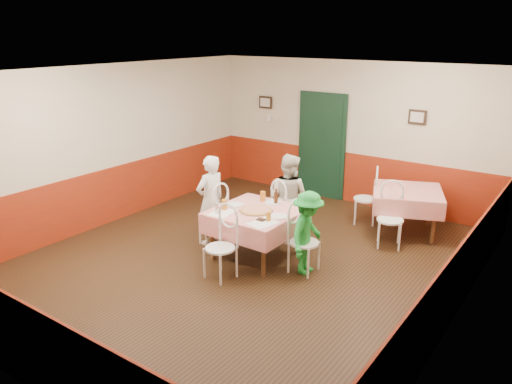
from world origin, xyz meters
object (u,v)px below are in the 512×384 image
Objects in this scene: wallet at (261,220)px; glass_c at (263,196)px; chair_right at (304,243)px; chair_second_a at (365,199)px; pizza at (256,210)px; main_table at (256,234)px; beer_bottle at (276,197)px; chair_left at (213,218)px; glass_a at (224,205)px; chair_near at (220,248)px; second_table at (406,211)px; glass_b at (269,217)px; chair_far at (286,214)px; diner_left at (211,200)px; diner_far at (288,197)px; diner_right at (308,233)px; chair_second_b at (390,220)px.

glass_c is at bearing 123.41° from wallet.
chair_right and chair_second_a have the same top height.
pizza is at bearing 90.19° from chair_right.
beer_bottle is at bearing 79.63° from main_table.
chair_left is 1.70m from chair_right.
chair_left is 0.64m from glass_a.
main_table is at bearing 95.59° from chair_near.
glass_b reaches higher than second_table.
chair_far is 0.61× the size of diner_left.
glass_b is 0.74m from beer_bottle.
diner_left reaches higher than beer_bottle.
pizza is 0.39m from wallet.
diner_left is (-0.49, 0.25, -0.10)m from glass_a.
beer_bottle is 0.50m from diner_far.
beer_bottle is at bearing 54.49° from diner_right.
glass_b is at bearing 116.65° from chair_right.
glass_c is (0.69, 0.41, 0.39)m from chair_left.
glass_b is (0.40, 0.60, 0.37)m from chair_near.
chair_right is 2.32m from chair_second_a.
beer_bottle is 0.18× the size of diner_right.
diner_right is (0.90, -0.01, 0.24)m from main_table.
main_table is 5.52× the size of beer_bottle.
beer_bottle is 0.76m from wallet.
chair_right is at bearing -106.21° from second_table.
diner_far is (0.02, 1.75, 0.28)m from chair_near.
pizza is 0.48m from glass_c.
diner_far is at bearing 41.89° from chair_right.
chair_left is at bearing -155.80° from beer_bottle.
diner_far is (0.91, 0.89, -0.01)m from diner_left.
chair_far is 1.00× the size of chair_second_b.
beer_bottle is at bearing 82.72° from pizza.
wallet is at bearing -73.10° from beer_bottle.
glass_c is (-0.17, -0.43, 0.39)m from chair_far.
chair_far is 0.28m from diner_far.
diner_far is at bearing 98.24° from beer_bottle.
second_table is 3.30m from chair_left.
diner_left reaches higher than chair_left.
glass_a is 1.22× the size of glass_b.
main_table is 0.66m from beer_bottle.
chair_left is 1.90× the size of pizza.
glass_a is 1.41× the size of wallet.
second_table is 1.24× the size of chair_second_b.
diner_right reaches higher than second_table.
glass_c is 0.71× the size of beer_bottle.
chair_left is 1.23m from wallet.
chair_second_a is at bearing 80.24° from wallet.
chair_second_a is 2.61m from glass_b.
beer_bottle is at bearing 53.69° from glass_a.
second_table is 1.24× the size of chair_left.
beer_bottle reaches higher than wallet.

